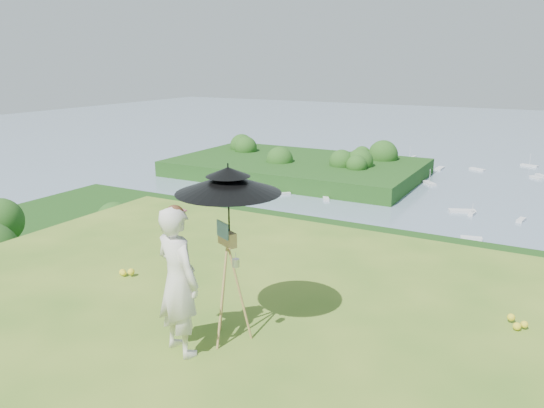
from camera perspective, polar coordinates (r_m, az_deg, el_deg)
The scene contains 9 objects.
shoreline_tier at distance 87.20m, azimuth 24.82°, elevation -13.13°, with size 170.00×28.00×8.00m, color gray.
peninsula at distance 178.53m, azimuth 2.66°, elevation 4.74°, with size 90.00×60.00×12.00m, color #173B10, non-canonical shape.
slope_trees at distance 42.05m, azimuth 23.54°, elevation -11.98°, with size 110.00×50.00×6.00m, color #275318, non-canonical shape.
harbor_town at distance 84.47m, azimuth 25.31°, elevation -9.22°, with size 110.00×22.00×5.00m, color silver, non-canonical shape.
moored_boats at distance 168.55m, azimuth 23.05°, elevation 1.29°, with size 140.00×140.00×0.70m, color silver, non-canonical shape.
painter at distance 6.16m, azimuth -10.09°, elevation -8.15°, with size 0.64×0.42×1.77m, color silver.
field_easel at distance 6.39m, azimuth -4.73°, elevation -8.33°, with size 0.57×0.57×1.51m, color #A27744, non-canonical shape.
sun_umbrella at distance 6.09m, azimuth -4.68°, elevation 0.05°, with size 1.22×1.22×0.94m, color black, non-canonical shape.
painter_cap at distance 5.88m, azimuth -10.46°, elevation -0.67°, with size 0.21×0.25×0.10m, color #C06975, non-canonical shape.
Camera 1 is at (1.97, -2.81, 3.30)m, focal length 35.00 mm.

